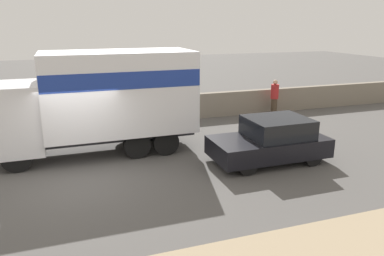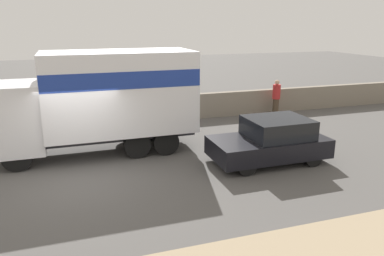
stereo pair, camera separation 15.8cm
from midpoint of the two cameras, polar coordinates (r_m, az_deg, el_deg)
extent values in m
plane|color=#514F4C|center=(11.68, -15.72, -7.49)|extent=(80.00, 80.00, 0.00)
cube|color=gray|center=(17.09, -17.02, 1.92)|extent=(60.00, 0.35, 1.20)
cube|color=silver|center=(13.42, -24.96, 1.48)|extent=(1.70, 2.11, 2.22)
cube|color=#2D2D33|center=(13.65, -10.32, -0.74)|extent=(5.08, 1.34, 0.25)
cube|color=white|center=(13.31, -10.64, 5.50)|extent=(5.08, 2.43, 2.77)
cube|color=navy|center=(13.23, -10.76, 7.83)|extent=(5.06, 2.45, 0.55)
cylinder|color=black|center=(12.86, -24.80, -4.04)|extent=(0.91, 0.28, 0.91)
cylinder|color=black|center=(14.54, -24.14, -1.77)|extent=(0.91, 0.28, 0.91)
cylinder|color=black|center=(13.15, -3.66, -2.14)|extent=(0.91, 0.28, 0.91)
cylinder|color=black|center=(14.79, -5.44, -0.13)|extent=(0.91, 0.28, 0.91)
cylinder|color=black|center=(12.94, -8.02, -2.57)|extent=(0.91, 0.28, 0.91)
cylinder|color=black|center=(14.61, -9.32, -0.47)|extent=(0.91, 0.28, 0.91)
cube|color=black|center=(12.66, 11.88, -2.79)|extent=(3.82, 1.88, 0.61)
cube|color=black|center=(12.64, 13.23, 0.05)|extent=(1.99, 1.73, 0.64)
cylinder|color=black|center=(11.52, 8.73, -5.74)|extent=(0.61, 0.20, 0.61)
cylinder|color=black|center=(12.90, 5.44, -3.23)|extent=(0.61, 0.20, 0.61)
cylinder|color=black|center=(12.73, 18.29, -4.26)|extent=(0.61, 0.20, 0.61)
cylinder|color=black|center=(14.00, 14.35, -2.14)|extent=(0.61, 0.20, 0.61)
cylinder|color=#473828|center=(19.14, 12.85, 3.12)|extent=(0.30, 0.30, 0.85)
cylinder|color=#B22626|center=(18.99, 12.99, 5.40)|extent=(0.39, 0.39, 0.70)
sphere|color=tan|center=(18.91, 13.08, 6.79)|extent=(0.23, 0.23, 0.23)
camera|label=1|loc=(0.08, -89.65, 0.10)|focal=35.00mm
camera|label=2|loc=(0.08, 90.35, -0.10)|focal=35.00mm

